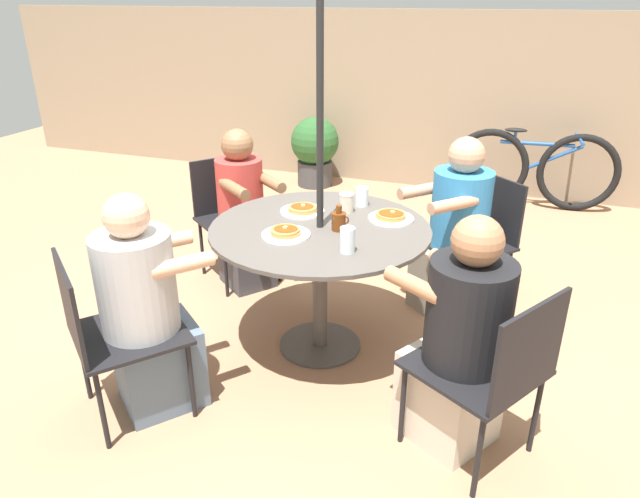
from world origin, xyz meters
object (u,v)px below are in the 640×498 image
pancake_plate_a (391,217)px  bicycle (533,169)px  diner_east (243,215)px  coffee_cup (347,203)px  patio_chair_west (494,366)px  drinking_glass_b (347,240)px  pancake_plate_c (302,210)px  patio_chair_north (476,233)px  diner_south (147,315)px  diner_north (455,235)px  patio_chair_east (232,211)px  patio_chair_south (109,328)px  diner_west (459,345)px  potted_shrub (315,148)px  syrup_bottle (339,221)px  drinking_glass_a (362,197)px  patio_table (320,248)px  pancake_plate_b (286,233)px

pancake_plate_a → bicycle: (0.76, 2.66, -0.39)m
diner_east → coffee_cup: 0.93m
patio_chair_west → drinking_glass_b: 0.86m
patio_chair_west → pancake_plate_c: patio_chair_west is taller
patio_chair_north → pancake_plate_c: (-0.92, -0.67, 0.28)m
diner_south → diner_north: bearing=88.6°
patio_chair_east → patio_chair_south: size_ratio=1.00×
diner_west → potted_shrub: size_ratio=1.53×
coffee_cup → diner_north: bearing=38.3°
patio_chair_north → syrup_bottle: syrup_bottle is taller
diner_west → patio_chair_east: bearing=86.8°
diner_north → drinking_glass_a: diner_north is taller
drinking_glass_a → potted_shrub: drinking_glass_a is taller
patio_chair_south → pancake_plate_c: patio_chair_south is taller
patio_chair_west → potted_shrub: 3.98m
diner_east → coffee_cup: size_ratio=9.96×
patio_table → patio_chair_east: (-0.90, 0.68, -0.14)m
syrup_bottle → coffee_cup: syrup_bottle is taller
diner_west → drinking_glass_b: diner_west is taller
pancake_plate_c → drinking_glass_b: (0.40, -0.43, 0.05)m
patio_chair_north → patio_chair_west: same height
patio_chair_west → diner_west: bearing=90.0°
pancake_plate_b → coffee_cup: size_ratio=2.29×
patio_table → patio_chair_south: patio_chair_south is taller
patio_chair_west → patio_chair_south: bearing=131.1°
pancake_plate_a → pancake_plate_b: size_ratio=1.00×
patio_chair_north → potted_shrub: 2.71m
patio_chair_west → pancake_plate_b: bearing=100.6°
coffee_cup → potted_shrub: bearing=113.7°
patio_table → diner_south: bearing=-129.1°
patio_table → patio_chair_north: (0.75, 0.84, -0.14)m
pancake_plate_b → drinking_glass_a: drinking_glass_a is taller
patio_table → potted_shrub: 3.04m
patio_chair_south → drinking_glass_a: bearing=95.9°
patio_chair_north → diner_south: diner_south is taller
pancake_plate_a → coffee_cup: size_ratio=2.29×
patio_chair_south → pancake_plate_a: (1.04, 1.10, 0.28)m
drinking_glass_a → drinking_glass_b: bearing=-80.1°
diner_west → pancake_plate_c: (-0.98, 0.66, 0.26)m
diner_north → pancake_plate_a: bearing=99.2°
pancake_plate_b → patio_table: bearing=55.2°
patio_chair_west → pancake_plate_a: size_ratio=3.35×
patio_chair_east → pancake_plate_a: size_ratio=3.35×
patio_chair_south → drinking_glass_a: (0.83, 1.27, 0.32)m
pancake_plate_a → pancake_plate_b: (-0.45, -0.41, 0.00)m
patio_chair_east → syrup_bottle: syrup_bottle is taller
patio_table → patio_chair_south: bearing=-129.1°
pancake_plate_a → drinking_glass_b: 0.50m
pancake_plate_b → drinking_glass_b: (0.35, -0.08, 0.05)m
diner_north → bicycle: bearing=-59.8°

